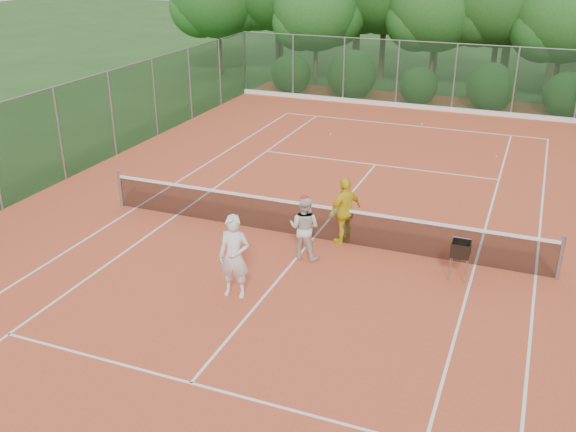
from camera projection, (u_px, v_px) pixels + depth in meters
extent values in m
plane|color=#214317|center=(313.00, 239.00, 16.74)|extent=(120.00, 120.00, 0.00)
cube|color=#C14E2C|center=(313.00, 239.00, 16.74)|extent=(18.00, 36.00, 0.02)
cylinder|color=gray|center=(120.00, 189.00, 18.53)|extent=(0.10, 0.10, 1.10)
cylinder|color=gray|center=(561.00, 258.00, 14.50)|extent=(0.10, 0.10, 1.10)
cube|color=black|center=(314.00, 222.00, 16.55)|extent=(11.87, 0.03, 0.86)
cube|color=white|center=(314.00, 206.00, 16.36)|extent=(11.87, 0.04, 0.07)
imported|color=silver|center=(234.00, 257.00, 13.70)|extent=(0.74, 0.53, 1.88)
imported|color=silver|center=(304.00, 228.00, 15.43)|extent=(0.80, 0.64, 1.59)
ellipsoid|color=#B1171D|center=(305.00, 198.00, 15.13)|extent=(0.22, 0.22, 0.14)
imported|color=yellow|center=(345.00, 211.00, 16.16)|extent=(0.89, 1.11, 1.76)
cylinder|color=gray|center=(449.00, 269.00, 14.55)|extent=(0.02, 0.02, 0.59)
cylinder|color=gray|center=(468.00, 265.00, 14.73)|extent=(0.02, 0.02, 0.59)
cube|color=black|center=(461.00, 249.00, 14.46)|extent=(0.41, 0.41, 0.34)
sphere|color=yellow|center=(330.00, 134.00, 25.57)|extent=(0.07, 0.07, 0.07)
sphere|color=yellow|center=(422.00, 124.00, 26.97)|extent=(0.07, 0.07, 0.07)
sphere|color=yellow|center=(496.00, 157.00, 22.89)|extent=(0.07, 0.07, 0.07)
cube|color=white|center=(409.00, 125.00, 26.86)|extent=(11.03, 0.06, 0.01)
cube|color=white|center=(135.00, 208.00, 18.59)|extent=(0.06, 23.77, 0.01)
cube|color=white|center=(536.00, 276.00, 14.87)|extent=(0.06, 23.77, 0.01)
cube|color=white|center=(177.00, 215.00, 18.13)|extent=(0.06, 23.77, 0.01)
cube|color=white|center=(475.00, 265.00, 15.33)|extent=(0.06, 23.77, 0.01)
cube|color=white|center=(375.00, 165.00, 22.19)|extent=(8.23, 0.06, 0.01)
cube|color=white|center=(191.00, 383.00, 11.27)|extent=(8.23, 0.06, 0.01)
cube|color=white|center=(313.00, 238.00, 16.73)|extent=(0.06, 12.80, 0.01)
cube|color=#19381E|center=(426.00, 76.00, 28.92)|extent=(18.00, 0.02, 3.00)
cylinder|color=gray|center=(245.00, 63.00, 31.98)|extent=(0.07, 0.07, 3.00)
cylinder|color=gray|center=(245.00, 63.00, 31.98)|extent=(0.07, 0.07, 3.00)
cylinder|color=brown|center=(219.00, 41.00, 36.44)|extent=(0.26, 0.26, 3.75)
cylinder|color=brown|center=(278.00, 34.00, 36.57)|extent=(0.30, 0.30, 4.40)
cylinder|color=brown|center=(316.00, 54.00, 34.08)|extent=(0.22, 0.22, 3.20)
sphere|color=#20521B|center=(316.00, 7.00, 33.14)|extent=(4.48, 4.48, 4.48)
cylinder|color=brown|center=(383.00, 38.00, 34.94)|extent=(0.31, 0.31, 4.50)
cylinder|color=brown|center=(433.00, 55.00, 32.84)|extent=(0.24, 0.24, 3.50)
sphere|color=#20521B|center=(437.00, 2.00, 31.81)|extent=(4.90, 4.90, 4.90)
cylinder|color=brown|center=(495.00, 51.00, 32.13)|extent=(0.28, 0.28, 4.10)
cylinder|color=brown|center=(558.00, 66.00, 30.22)|extent=(0.23, 0.23, 3.40)
sphere|color=#20521B|center=(567.00, 10.00, 29.22)|extent=(4.76, 4.76, 4.76)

